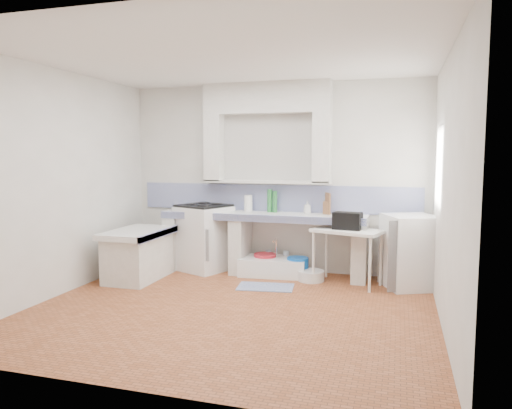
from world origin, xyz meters
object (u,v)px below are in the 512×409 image
(stove, at_px, (204,238))
(sink, at_px, (273,267))
(side_table, at_px, (347,257))
(fridge, at_px, (410,251))

(stove, height_order, sink, stove)
(stove, bearing_deg, side_table, 16.87)
(sink, distance_m, side_table, 1.13)
(side_table, relative_size, fridge, 0.94)
(sink, height_order, side_table, side_table)
(fridge, bearing_deg, stove, 152.94)
(sink, relative_size, fridge, 0.99)
(side_table, bearing_deg, sink, -173.23)
(sink, height_order, fridge, fridge)
(sink, bearing_deg, stove, 173.44)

